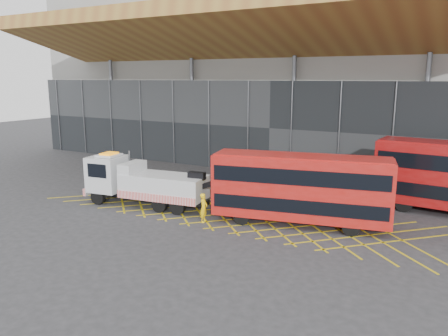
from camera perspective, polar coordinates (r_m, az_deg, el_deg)
The scene contains 6 objects.
ground_plane at distance 29.74m, azimuth -6.49°, elevation -4.47°, with size 120.00×120.00×0.00m, color #2D2D30.
road_markings at distance 27.33m, azimuth 1.78°, elevation -5.86°, with size 26.36×7.16×0.01m.
construction_building at distance 44.11m, azimuth 9.73°, elevation 12.52°, with size 55.00×23.97×18.00m.
recovery_truck at distance 29.01m, azimuth -10.67°, elevation -1.80°, with size 9.83×3.31×3.41m.
bus_towed at distance 24.96m, azimuth 9.91°, elevation -2.42°, with size 10.16×4.27×4.03m.
worker at distance 25.42m, azimuth -2.67°, elevation -5.22°, with size 0.63×0.41×1.71m, color yellow.
Camera 1 is at (16.73, -23.15, 8.29)m, focal length 35.00 mm.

